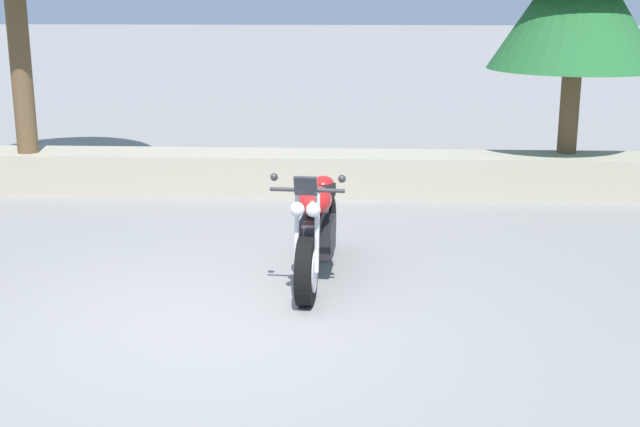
{
  "coord_description": "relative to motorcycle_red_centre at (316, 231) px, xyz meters",
  "views": [
    {
      "loc": [
        1.25,
        -6.71,
        2.74
      ],
      "look_at": [
        0.85,
        1.2,
        0.65
      ],
      "focal_mm": 48.13,
      "sensor_mm": 36.0,
      "label": 1
    }
  ],
  "objects": [
    {
      "name": "ground_plane",
      "position": [
        -0.81,
        -1.17,
        -0.49
      ],
      "size": [
        120.0,
        120.0,
        0.0
      ],
      "primitive_type": "plane",
      "color": "gray"
    },
    {
      "name": "stone_wall",
      "position": [
        -0.81,
        3.63,
        -0.21
      ],
      "size": [
        36.0,
        0.8,
        0.55
      ],
      "primitive_type": "cube",
      "color": "#A89E89",
      "rests_on": "ground"
    },
    {
      "name": "motorcycle_red_centre",
      "position": [
        0.0,
        0.0,
        0.0
      ],
      "size": [
        0.67,
        2.07,
        1.18
      ],
      "color": "black",
      "rests_on": "ground"
    }
  ]
}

